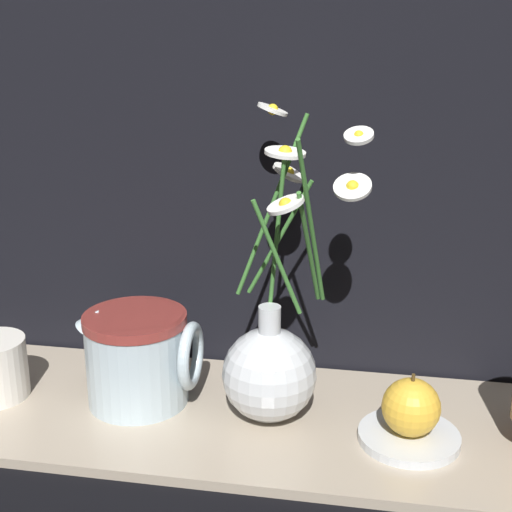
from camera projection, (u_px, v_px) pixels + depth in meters
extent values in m
plane|color=black|center=(250.00, 423.00, 0.87)|extent=(6.00, 6.00, 0.00)
cube|color=tan|center=(250.00, 419.00, 0.86)|extent=(0.88, 0.28, 0.01)
sphere|color=silver|center=(269.00, 374.00, 0.84)|extent=(0.11, 0.11, 0.11)
cylinder|color=silver|center=(270.00, 324.00, 0.82)|extent=(0.03, 0.03, 0.04)
cylinder|color=#3D7A33|center=(279.00, 239.00, 0.83)|extent=(0.08, 0.02, 0.14)
cylinder|color=white|center=(288.00, 172.00, 0.84)|extent=(0.04, 0.04, 0.02)
sphere|color=yellow|center=(288.00, 172.00, 0.84)|extent=(0.01, 0.01, 0.01)
cylinder|color=#3D7A33|center=(311.00, 226.00, 0.77)|extent=(0.03, 0.10, 0.20)
cylinder|color=white|center=(359.00, 136.00, 0.72)|extent=(0.04, 0.04, 0.02)
sphere|color=yellow|center=(359.00, 136.00, 0.72)|extent=(0.01, 0.01, 0.01)
cylinder|color=#3D7A33|center=(277.00, 258.00, 0.77)|extent=(0.06, 0.03, 0.13)
cylinder|color=white|center=(286.00, 204.00, 0.72)|extent=(0.05, 0.05, 0.02)
sphere|color=yellow|center=(286.00, 204.00, 0.72)|extent=(0.01, 0.01, 0.01)
cylinder|color=#3D7A33|center=(271.00, 207.00, 0.82)|extent=(0.08, 0.02, 0.22)
cylinder|color=white|center=(273.00, 109.00, 0.82)|extent=(0.04, 0.04, 0.02)
sphere|color=yellow|center=(273.00, 109.00, 0.82)|extent=(0.01, 0.01, 0.01)
cylinder|color=#3D7A33|center=(309.00, 250.00, 0.78)|extent=(0.02, 0.09, 0.15)
cylinder|color=white|center=(353.00, 187.00, 0.74)|extent=(0.05, 0.04, 0.02)
sphere|color=yellow|center=(353.00, 187.00, 0.74)|extent=(0.01, 0.01, 0.01)
cylinder|color=#3D7A33|center=(277.00, 232.00, 0.79)|extent=(0.02, 0.02, 0.18)
cylinder|color=white|center=(285.00, 153.00, 0.77)|extent=(0.06, 0.06, 0.01)
sphere|color=yellow|center=(285.00, 153.00, 0.77)|extent=(0.02, 0.02, 0.02)
cylinder|color=silver|center=(137.00, 358.00, 0.88)|extent=(0.12, 0.12, 0.12)
cylinder|color=maroon|center=(135.00, 319.00, 0.86)|extent=(0.13, 0.13, 0.01)
torus|color=silver|center=(191.00, 356.00, 0.86)|extent=(0.01, 0.08, 0.08)
cone|color=silver|center=(94.00, 319.00, 0.87)|extent=(0.05, 0.03, 0.04)
cylinder|color=silver|center=(409.00, 437.00, 0.81)|extent=(0.12, 0.12, 0.01)
sphere|color=gold|center=(411.00, 407.00, 0.80)|extent=(0.07, 0.07, 0.07)
cylinder|color=#4C3819|center=(413.00, 377.00, 0.78)|extent=(0.00, 0.00, 0.01)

